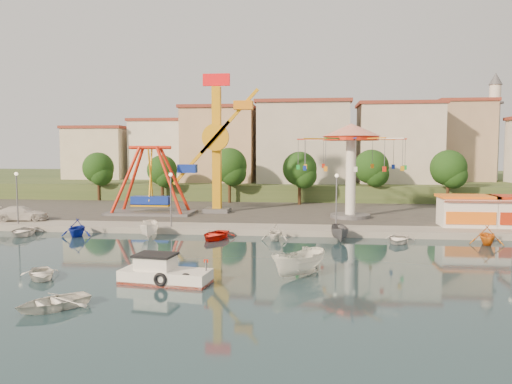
# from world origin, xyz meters

# --- Properties ---
(ground) EXTENTS (200.00, 200.00, 0.00)m
(ground) POSITION_xyz_m (0.00, 0.00, 0.00)
(ground) COLOR #132934
(ground) RESTS_ON ground
(quay_deck) EXTENTS (200.00, 100.00, 0.60)m
(quay_deck) POSITION_xyz_m (0.00, 62.00, 0.30)
(quay_deck) COLOR #9E998E
(quay_deck) RESTS_ON ground
(asphalt_pad) EXTENTS (90.00, 28.00, 0.01)m
(asphalt_pad) POSITION_xyz_m (0.00, 30.00, 0.60)
(asphalt_pad) COLOR #4C4944
(asphalt_pad) RESTS_ON quay_deck
(hill_terrace) EXTENTS (200.00, 60.00, 3.00)m
(hill_terrace) POSITION_xyz_m (0.00, 67.00, 1.50)
(hill_terrace) COLOR #384C26
(hill_terrace) RESTS_ON ground
(pirate_ship_ride) EXTENTS (10.00, 5.00, 8.00)m
(pirate_ship_ride) POSITION_xyz_m (-13.10, 22.29, 4.39)
(pirate_ship_ride) COLOR #59595E
(pirate_ship_ride) RESTS_ON quay_deck
(kamikaze_tower) EXTENTS (7.01, 3.10, 16.50)m
(kamikaze_tower) POSITION_xyz_m (-5.32, 24.48, 8.47)
(kamikaze_tower) COLOR #59595E
(kamikaze_tower) RESTS_ON quay_deck
(wave_swinger) EXTENTS (11.60, 11.60, 10.40)m
(wave_swinger) POSITION_xyz_m (9.94, 21.51, 8.20)
(wave_swinger) COLOR #59595E
(wave_swinger) RESTS_ON quay_deck
(booth_left) EXTENTS (5.40, 3.78, 3.08)m
(booth_left) POSITION_xyz_m (20.82, 16.49, 2.16)
(booth_left) COLOR white
(booth_left) RESTS_ON quay_deck
(lamp_post_0) EXTENTS (0.14, 0.14, 5.00)m
(lamp_post_0) POSITION_xyz_m (-24.00, 13.00, 3.10)
(lamp_post_0) COLOR #59595E
(lamp_post_0) RESTS_ON quay_deck
(lamp_post_1) EXTENTS (0.14, 0.14, 5.00)m
(lamp_post_1) POSITION_xyz_m (-8.00, 13.00, 3.10)
(lamp_post_1) COLOR #59595E
(lamp_post_1) RESTS_ON quay_deck
(lamp_post_2) EXTENTS (0.14, 0.14, 5.00)m
(lamp_post_2) POSITION_xyz_m (8.00, 13.00, 3.10)
(lamp_post_2) COLOR #59595E
(lamp_post_2) RESTS_ON quay_deck
(tree_0) EXTENTS (4.60, 4.60, 7.19)m
(tree_0) POSITION_xyz_m (-26.00, 36.98, 5.47)
(tree_0) COLOR #382314
(tree_0) RESTS_ON quay_deck
(tree_1) EXTENTS (4.35, 4.35, 6.80)m
(tree_1) POSITION_xyz_m (-16.00, 36.24, 5.20)
(tree_1) COLOR #382314
(tree_1) RESTS_ON quay_deck
(tree_2) EXTENTS (5.02, 5.02, 7.85)m
(tree_2) POSITION_xyz_m (-6.00, 35.81, 5.92)
(tree_2) COLOR #382314
(tree_2) RESTS_ON quay_deck
(tree_3) EXTENTS (4.68, 4.68, 7.32)m
(tree_3) POSITION_xyz_m (4.00, 34.36, 5.55)
(tree_3) COLOR #382314
(tree_3) RESTS_ON quay_deck
(tree_4) EXTENTS (4.86, 4.86, 7.60)m
(tree_4) POSITION_xyz_m (14.00, 37.35, 5.75)
(tree_4) COLOR #382314
(tree_4) RESTS_ON quay_deck
(tree_5) EXTENTS (4.83, 4.83, 7.54)m
(tree_5) POSITION_xyz_m (24.00, 35.54, 5.71)
(tree_5) COLOR #382314
(tree_5) RESTS_ON quay_deck
(building_0) EXTENTS (9.26, 9.53, 11.87)m
(building_0) POSITION_xyz_m (-33.37, 46.06, 8.93)
(building_0) COLOR beige
(building_0) RESTS_ON hill_terrace
(building_1) EXTENTS (12.33, 9.01, 8.63)m
(building_1) POSITION_xyz_m (-21.33, 51.38, 7.32)
(building_1) COLOR silver
(building_1) RESTS_ON hill_terrace
(building_2) EXTENTS (11.95, 9.28, 11.23)m
(building_2) POSITION_xyz_m (-8.19, 51.96, 8.62)
(building_2) COLOR tan
(building_2) RESTS_ON hill_terrace
(building_3) EXTENTS (12.59, 10.50, 9.20)m
(building_3) POSITION_xyz_m (5.60, 48.80, 7.60)
(building_3) COLOR beige
(building_3) RESTS_ON hill_terrace
(building_4) EXTENTS (10.75, 9.23, 9.24)m
(building_4) POSITION_xyz_m (19.07, 52.20, 7.62)
(building_4) COLOR beige
(building_4) RESTS_ON hill_terrace
(building_5) EXTENTS (12.77, 10.96, 11.21)m
(building_5) POSITION_xyz_m (32.37, 50.33, 8.61)
(building_5) COLOR tan
(building_5) RESTS_ON hill_terrace
(minaret) EXTENTS (2.80, 2.80, 18.00)m
(minaret) POSITION_xyz_m (36.00, 54.00, 12.55)
(minaret) COLOR silver
(minaret) RESTS_ON hill_terrace
(cabin_motorboat) EXTENTS (5.69, 2.80, 1.92)m
(cabin_motorboat) POSITION_xyz_m (-3.25, -5.27, 0.51)
(cabin_motorboat) COLOR white
(cabin_motorboat) RESTS_ON ground
(rowboat_a) EXTENTS (3.70, 3.97, 0.67)m
(rowboat_a) POSITION_xyz_m (-11.19, -5.17, 0.33)
(rowboat_a) COLOR white
(rowboat_a) RESTS_ON ground
(rowboat_b) EXTENTS (4.40, 4.50, 0.76)m
(rowboat_b) POSITION_xyz_m (-7.34, -10.82, 0.38)
(rowboat_b) COLOR white
(rowboat_b) RESTS_ON ground
(skiff) EXTENTS (4.29, 4.75, 1.80)m
(skiff) POSITION_xyz_m (4.92, -2.96, 0.90)
(skiff) COLOR white
(skiff) RESTS_ON ground
(van) EXTENTS (5.68, 3.35, 1.55)m
(van) POSITION_xyz_m (-25.00, 15.30, 1.37)
(van) COLOR silver
(van) RESTS_ON quay_deck
(moored_boat_0) EXTENTS (3.75, 4.64, 0.85)m
(moored_boat_0) POSITION_xyz_m (-21.55, 9.80, 0.42)
(moored_boat_0) COLOR silver
(moored_boat_0) RESTS_ON ground
(moored_boat_1) EXTENTS (3.11, 3.49, 1.68)m
(moored_boat_1) POSITION_xyz_m (-16.17, 9.80, 0.84)
(moored_boat_1) COLOR #1326A8
(moored_boat_1) RESTS_ON ground
(moored_boat_2) EXTENTS (2.44, 4.42, 1.61)m
(moored_boat_2) POSITION_xyz_m (-9.14, 9.80, 0.81)
(moored_boat_2) COLOR white
(moored_boat_2) RESTS_ON ground
(moored_boat_3) EXTENTS (3.70, 4.60, 0.85)m
(moored_boat_3) POSITION_xyz_m (-3.01, 9.80, 0.42)
(moored_boat_3) COLOR red
(moored_boat_3) RESTS_ON ground
(moored_boat_4) EXTENTS (2.73, 3.06, 1.48)m
(moored_boat_4) POSITION_xyz_m (2.46, 9.80, 0.74)
(moored_boat_4) COLOR silver
(moored_boat_4) RESTS_ON ground
(moored_boat_5) EXTENTS (1.62, 4.01, 1.53)m
(moored_boat_5) POSITION_xyz_m (8.19, 9.80, 0.76)
(moored_boat_5) COLOR #5E5E63
(moored_boat_5) RESTS_ON ground
(moored_boat_6) EXTENTS (3.56, 4.23, 0.75)m
(moored_boat_6) POSITION_xyz_m (13.23, 9.80, 0.37)
(moored_boat_6) COLOR white
(moored_boat_6) RESTS_ON ground
(moored_boat_7) EXTENTS (3.40, 3.72, 1.67)m
(moored_boat_7) POSITION_xyz_m (20.59, 9.80, 0.83)
(moored_boat_7) COLOR orange
(moored_boat_7) RESTS_ON ground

